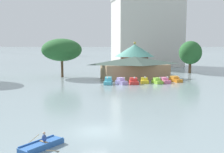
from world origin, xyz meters
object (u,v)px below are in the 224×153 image
at_px(rowboat_with_rower, 42,145).
at_px(pedal_boat_pink, 165,81).
at_px(shoreline_tree_right, 190,53).
at_px(background_building_block, 147,33).
at_px(pedal_boat_red, 134,81).
at_px(pedal_boat_lime, 157,81).
at_px(pedal_boat_yellow, 144,81).
at_px(pedal_boat_orange, 175,80).
at_px(boathouse, 135,67).
at_px(pedal_boat_cyan, 108,81).
at_px(pedal_boat_lavender, 121,82).
at_px(green_roof_pavilion, 135,56).
at_px(shoreline_tree_mid, 62,50).

xyz_separation_m(rowboat_with_rower, pedal_boat_pink, (24.47, 30.73, 0.25)).
xyz_separation_m(shoreline_tree_right, background_building_block, (-3.02, 25.77, 6.63)).
distance_m(pedal_boat_red, pedal_boat_lime, 4.93).
xyz_separation_m(pedal_boat_yellow, pedal_boat_orange, (7.12, 0.22, 0.02)).
xyz_separation_m(pedal_boat_pink, boathouse, (-3.96, 8.17, 2.25)).
distance_m(rowboat_with_rower, pedal_boat_cyan, 34.30).
bearing_deg(pedal_boat_lavender, shoreline_tree_right, 105.44).
distance_m(green_roof_pavilion, shoreline_tree_right, 15.76).
height_order(rowboat_with_rower, pedal_boat_cyan, pedal_boat_cyan).
height_order(pedal_boat_red, shoreline_tree_mid, shoreline_tree_mid).
distance_m(rowboat_with_rower, shoreline_tree_mid, 46.75).
bearing_deg(shoreline_tree_mid, pedal_boat_pink, -37.20).
distance_m(pedal_boat_red, pedal_boat_orange, 9.76).
bearing_deg(pedal_boat_cyan, pedal_boat_pink, 103.86).
height_order(pedal_boat_red, pedal_boat_pink, pedal_boat_red).
height_order(pedal_boat_pink, background_building_block, background_building_block).
bearing_deg(background_building_block, boathouse, -115.16).
xyz_separation_m(pedal_boat_lavender, background_building_block, (21.40, 41.75, 11.83)).
xyz_separation_m(pedal_boat_lavender, shoreline_tree_right, (24.42, 15.98, 5.20)).
bearing_deg(shoreline_tree_right, pedal_boat_orange, -128.56).
height_order(pedal_boat_cyan, pedal_boat_red, pedal_boat_cyan).
bearing_deg(shoreline_tree_mid, pedal_boat_red, -48.34).
bearing_deg(pedal_boat_cyan, pedal_boat_red, 99.25).
distance_m(pedal_boat_pink, background_building_block, 45.53).
relative_size(pedal_boat_lime, pedal_boat_orange, 0.80).
height_order(pedal_boat_cyan, background_building_block, background_building_block).
distance_m(shoreline_tree_mid, shoreline_tree_right, 35.37).
height_order(pedal_boat_lime, green_roof_pavilion, green_roof_pavilion).
height_order(rowboat_with_rower, pedal_boat_lime, pedal_boat_lime).
height_order(rowboat_with_rower, background_building_block, background_building_block).
relative_size(rowboat_with_rower, shoreline_tree_right, 0.42).
bearing_deg(pedal_boat_pink, rowboat_with_rower, -42.25).
bearing_deg(pedal_boat_red, shoreline_tree_right, 136.86).
distance_m(pedal_boat_cyan, background_building_block, 49.00).
bearing_deg(boathouse, pedal_boat_lavender, -125.14).
relative_size(pedal_boat_red, green_roof_pavilion, 0.29).
height_order(rowboat_with_rower, pedal_boat_lavender, pedal_boat_lavender).
bearing_deg(pedal_boat_yellow, boathouse, -168.50).
xyz_separation_m(pedal_boat_cyan, boathouse, (7.96, 6.99, 2.16)).
bearing_deg(pedal_boat_orange, pedal_boat_lavender, -99.09).
relative_size(pedal_boat_red, pedal_boat_pink, 1.26).
distance_m(rowboat_with_rower, green_roof_pavilion, 55.09).
bearing_deg(pedal_boat_cyan, shoreline_tree_mid, -129.98).
distance_m(rowboat_with_rower, background_building_block, 82.52).
xyz_separation_m(pedal_boat_yellow, boathouse, (0.26, 7.17, 2.26)).
distance_m(pedal_boat_lavender, pedal_boat_yellow, 5.15).
xyz_separation_m(pedal_boat_orange, boathouse, (-6.86, 6.95, 2.25)).
distance_m(pedal_boat_lavender, background_building_block, 48.39).
relative_size(pedal_boat_cyan, pedal_boat_pink, 1.35).
height_order(pedal_boat_cyan, green_roof_pavilion, green_roof_pavilion).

